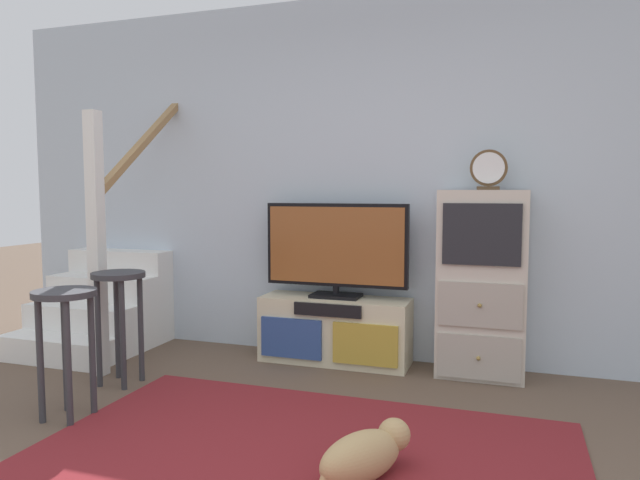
{
  "coord_description": "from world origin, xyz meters",
  "views": [
    {
      "loc": [
        0.93,
        -1.81,
        1.27
      ],
      "look_at": [
        -0.33,
        1.93,
        0.93
      ],
      "focal_mm": 32.44,
      "sensor_mm": 36.0,
      "label": 1
    }
  ],
  "objects_px": {
    "bar_stool_near": "(65,324)",
    "dog": "(366,454)",
    "television": "(336,248)",
    "desk_clock": "(489,170)",
    "media_console": "(335,330)",
    "side_cabinet": "(482,284)",
    "bar_stool_far": "(119,302)"
  },
  "relations": [
    {
      "from": "bar_stool_far",
      "to": "bar_stool_near",
      "type": "bearing_deg",
      "value": -80.48
    },
    {
      "from": "media_console",
      "to": "television",
      "type": "distance_m",
      "value": 0.61
    },
    {
      "from": "bar_stool_far",
      "to": "dog",
      "type": "height_order",
      "value": "bar_stool_far"
    },
    {
      "from": "side_cabinet",
      "to": "dog",
      "type": "xyz_separation_m",
      "value": [
        -0.4,
        -1.64,
        -0.52
      ]
    },
    {
      "from": "desk_clock",
      "to": "dog",
      "type": "distance_m",
      "value": 2.12
    },
    {
      "from": "dog",
      "to": "bar_stool_far",
      "type": "bearing_deg",
      "value": 158.37
    },
    {
      "from": "desk_clock",
      "to": "side_cabinet",
      "type": "bearing_deg",
      "value": 152.05
    },
    {
      "from": "media_console",
      "to": "television",
      "type": "xyz_separation_m",
      "value": [
        -0.0,
        0.02,
        0.61
      ]
    },
    {
      "from": "side_cabinet",
      "to": "media_console",
      "type": "bearing_deg",
      "value": -179.44
    },
    {
      "from": "bar_stool_near",
      "to": "dog",
      "type": "bearing_deg",
      "value": -4.74
    },
    {
      "from": "bar_stool_near",
      "to": "dog",
      "type": "relative_size",
      "value": 1.47
    },
    {
      "from": "dog",
      "to": "media_console",
      "type": "bearing_deg",
      "value": 111.44
    },
    {
      "from": "media_console",
      "to": "bar_stool_near",
      "type": "relative_size",
      "value": 1.52
    },
    {
      "from": "television",
      "to": "side_cabinet",
      "type": "relative_size",
      "value": 0.84
    },
    {
      "from": "side_cabinet",
      "to": "television",
      "type": "bearing_deg",
      "value": 179.24
    },
    {
      "from": "television",
      "to": "bar_stool_far",
      "type": "bearing_deg",
      "value": -142.22
    },
    {
      "from": "desk_clock",
      "to": "bar_stool_far",
      "type": "height_order",
      "value": "desk_clock"
    },
    {
      "from": "desk_clock",
      "to": "bar_stool_far",
      "type": "distance_m",
      "value": 2.58
    },
    {
      "from": "media_console",
      "to": "desk_clock",
      "type": "height_order",
      "value": "desk_clock"
    },
    {
      "from": "desk_clock",
      "to": "dog",
      "type": "relative_size",
      "value": 0.54
    },
    {
      "from": "side_cabinet",
      "to": "desk_clock",
      "type": "distance_m",
      "value": 0.77
    },
    {
      "from": "media_console",
      "to": "desk_clock",
      "type": "distance_m",
      "value": 1.58
    },
    {
      "from": "bar_stool_far",
      "to": "television",
      "type": "bearing_deg",
      "value": 37.78
    },
    {
      "from": "desk_clock",
      "to": "bar_stool_far",
      "type": "xyz_separation_m",
      "value": [
        -2.26,
        -0.9,
        -0.86
      ]
    },
    {
      "from": "side_cabinet",
      "to": "bar_stool_far",
      "type": "bearing_deg",
      "value": -157.75
    },
    {
      "from": "desk_clock",
      "to": "bar_stool_near",
      "type": "bearing_deg",
      "value": -145.56
    },
    {
      "from": "bar_stool_near",
      "to": "bar_stool_far",
      "type": "bearing_deg",
      "value": 99.52
    },
    {
      "from": "television",
      "to": "desk_clock",
      "type": "bearing_deg",
      "value": -1.55
    },
    {
      "from": "side_cabinet",
      "to": "bar_stool_near",
      "type": "relative_size",
      "value": 1.76
    },
    {
      "from": "side_cabinet",
      "to": "bar_stool_far",
      "type": "distance_m",
      "value": 2.41
    },
    {
      "from": "desk_clock",
      "to": "bar_stool_far",
      "type": "bearing_deg",
      "value": -158.33
    },
    {
      "from": "media_console",
      "to": "side_cabinet",
      "type": "bearing_deg",
      "value": 0.56
    }
  ]
}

